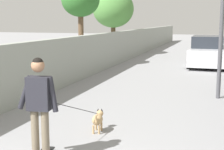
# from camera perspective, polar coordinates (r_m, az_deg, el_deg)

# --- Properties ---
(ground_plane) EXTENTS (80.00, 80.00, 0.00)m
(ground_plane) POSITION_cam_1_polar(r_m,az_deg,el_deg) (17.05, 9.58, 1.26)
(ground_plane) COLOR gray
(wall_left) EXTENTS (48.00, 0.30, 1.72)m
(wall_left) POSITION_cam_1_polar(r_m,az_deg,el_deg) (15.72, -2.04, 3.87)
(wall_left) COLOR #999E93
(wall_left) RESTS_ON ground
(tree_left_near) EXTENTS (1.88, 1.88, 4.15)m
(tree_left_near) POSITION_cam_1_polar(r_m,az_deg,el_deg) (17.10, -5.34, 12.31)
(tree_left_near) COLOR brown
(tree_left_near) RESTS_ON ground
(tree_left_far) EXTENTS (2.73, 2.73, 4.31)m
(tree_left_far) POSITION_cam_1_polar(r_m,az_deg,el_deg) (22.79, 0.21, 11.05)
(tree_left_far) COLOR #473523
(tree_left_far) RESTS_ON ground
(person_skateboarder) EXTENTS (0.26, 0.72, 1.65)m
(person_skateboarder) POSITION_cam_1_polar(r_m,az_deg,el_deg) (5.68, -12.21, -4.00)
(person_skateboarder) COLOR #726651
(person_skateboarder) RESTS_ON skateboard
(dog) EXTENTS (1.95, 0.55, 1.06)m
(dog) POSITION_cam_1_polar(r_m,az_deg,el_deg) (7.17, -2.46, -7.43)
(dog) COLOR tan
(dog) RESTS_ON ground
(car_near) EXTENTS (4.27, 1.80, 1.54)m
(car_near) POSITION_cam_1_polar(r_m,az_deg,el_deg) (17.98, 15.81, 3.74)
(car_near) COLOR silver
(car_near) RESTS_ON ground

